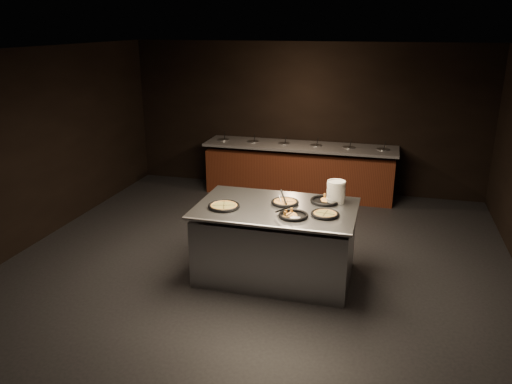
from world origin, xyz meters
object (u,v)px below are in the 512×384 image
(plate_stack, at_px, (336,192))
(pan_cheese_whole, at_px, (285,202))
(serving_counter, at_px, (276,243))
(pan_veggie_whole, at_px, (224,206))

(plate_stack, distance_m, pan_cheese_whole, 0.68)
(serving_counter, distance_m, plate_stack, 1.04)
(serving_counter, xyz_separation_m, pan_cheese_whole, (0.09, 0.14, 0.54))
(pan_veggie_whole, bearing_deg, pan_cheese_whole, 25.45)
(serving_counter, distance_m, pan_cheese_whole, 0.56)
(plate_stack, height_order, pan_veggie_whole, plate_stack)
(plate_stack, relative_size, pan_veggie_whole, 0.70)
(plate_stack, xyz_separation_m, pan_veggie_whole, (-1.36, -0.57, -0.12))
(pan_veggie_whole, bearing_deg, serving_counter, 17.63)
(pan_veggie_whole, height_order, pan_cheese_whole, same)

